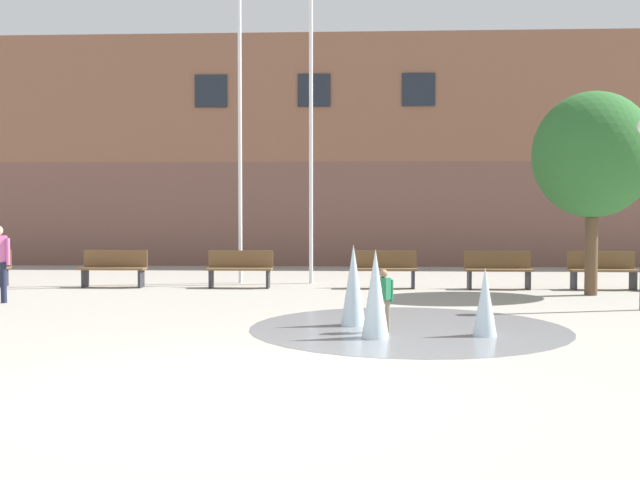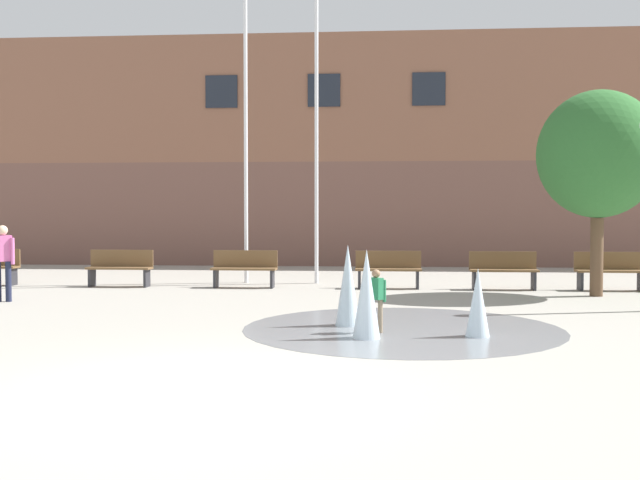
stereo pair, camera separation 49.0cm
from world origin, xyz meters
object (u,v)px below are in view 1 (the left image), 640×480
object	(u,v)px
park_bench_near_trashcan	(498,269)
park_bench_far_right	(603,270)
park_bench_left_of_flagpoles	(114,268)
street_tree_near_building	(593,155)
flagpole_left	(241,102)
park_bench_under_right_flagpole	(384,269)
child_running	(383,295)
park_bench_under_left_flagpole	(240,268)
flagpole_right	(312,96)

from	to	relation	value
park_bench_near_trashcan	park_bench_far_right	xyz separation A→B (m)	(2.48, -0.01, 0.00)
park_bench_left_of_flagpoles	street_tree_near_building	size ratio (longest dim) A/B	0.35
park_bench_left_of_flagpoles	flagpole_left	world-z (taller)	flagpole_left
park_bench_under_right_flagpole	flagpole_left	xyz separation A→B (m)	(-3.68, 1.16, 4.24)
child_running	park_bench_far_right	bearing A→B (deg)	-87.12
park_bench_left_of_flagpoles	park_bench_near_trashcan	bearing A→B (deg)	0.11
flagpole_left	street_tree_near_building	size ratio (longest dim) A/B	1.97
park_bench_under_left_flagpole	street_tree_near_building	world-z (taller)	street_tree_near_building
park_bench_under_right_flagpole	flagpole_left	distance (m)	5.73
child_running	flagpole_right	xyz separation A→B (m)	(-1.55, 7.82, 4.27)
child_running	flagpole_right	world-z (taller)	flagpole_right
street_tree_near_building	park_bench_near_trashcan	bearing A→B (deg)	145.76
park_bench_far_right	flagpole_right	bearing A→B (deg)	170.17
park_bench_under_right_flagpole	park_bench_near_trashcan	world-z (taller)	same
park_bench_under_right_flagpole	flagpole_right	size ratio (longest dim) A/B	0.17
park_bench_left_of_flagpoles	flagpole_left	xyz separation A→B (m)	(2.99, 1.23, 4.24)
park_bench_under_right_flagpole	park_bench_left_of_flagpoles	bearing A→B (deg)	-179.35
flagpole_right	park_bench_under_right_flagpole	bearing A→B (deg)	-32.36
flagpole_left	child_running	bearing A→B (deg)	-66.48
park_bench_under_right_flagpole	child_running	world-z (taller)	child_running
park_bench_under_right_flagpole	park_bench_near_trashcan	xyz separation A→B (m)	(2.75, -0.06, 0.00)
flagpole_left	park_bench_left_of_flagpoles	bearing A→B (deg)	-157.57
park_bench_under_left_flagpole	flagpole_left	xyz separation A→B (m)	(-0.15, 1.21, 4.24)
park_bench_left_of_flagpoles	flagpole_right	bearing A→B (deg)	14.30
park_bench_left_of_flagpoles	flagpole_left	size ratio (longest dim) A/B	0.18
park_bench_under_left_flagpole	child_running	world-z (taller)	child_running
child_running	park_bench_under_right_flagpole	bearing A→B (deg)	-49.65
park_bench_left_of_flagpoles	flagpole_left	bearing A→B (deg)	22.43
park_bench_left_of_flagpoles	park_bench_far_right	xyz separation A→B (m)	(11.89, 0.01, 0.00)
park_bench_under_left_flagpole	park_bench_far_right	size ratio (longest dim) A/B	1.00
park_bench_near_trashcan	park_bench_far_right	size ratio (longest dim) A/B	1.00
flagpole_right	park_bench_left_of_flagpoles	bearing A→B (deg)	-165.70
park_bench_left_of_flagpoles	park_bench_near_trashcan	size ratio (longest dim) A/B	1.00
park_bench_left_of_flagpoles	park_bench_near_trashcan	distance (m)	9.41
park_bench_near_trashcan	street_tree_near_building	xyz separation A→B (m)	(1.82, -1.24, 2.64)
park_bench_left_of_flagpoles	child_running	world-z (taller)	child_running
park_bench_near_trashcan	street_tree_near_building	size ratio (longest dim) A/B	0.35
park_bench_left_of_flagpoles	park_bench_under_left_flagpole	xyz separation A→B (m)	(3.13, 0.02, 0.00)
park_bench_under_left_flagpole	park_bench_under_right_flagpole	bearing A→B (deg)	0.94
park_bench_near_trashcan	child_running	xyz separation A→B (m)	(-3.02, -6.61, 0.10)
park_bench_under_left_flagpole	park_bench_under_right_flagpole	distance (m)	3.53
child_running	flagpole_right	bearing A→B (deg)	-36.07
park_bench_under_left_flagpole	child_running	xyz separation A→B (m)	(3.26, -6.61, 0.10)
park_bench_left_of_flagpoles	park_bench_under_right_flagpole	size ratio (longest dim) A/B	1.00
park_bench_under_left_flagpole	flagpole_left	bearing A→B (deg)	96.91
park_bench_left_of_flagpoles	child_running	xyz separation A→B (m)	(6.39, -6.59, 0.10)
park_bench_under_left_flagpole	flagpole_right	distance (m)	4.84
park_bench_far_right	child_running	xyz separation A→B (m)	(-5.50, -6.60, 0.10)
park_bench_near_trashcan	park_bench_under_left_flagpole	bearing A→B (deg)	180.00
flagpole_right	park_bench_near_trashcan	bearing A→B (deg)	-14.88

